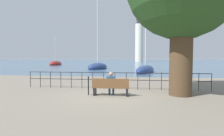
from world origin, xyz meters
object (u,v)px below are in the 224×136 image
Objects in this scene: park_bench at (111,87)px; seated_person_left at (111,82)px; closed_umbrella at (88,84)px; harbor_lighthouse at (139,40)px; sailboat_1 at (98,67)px; sailboat_3 at (145,70)px; sailboat_2 at (56,64)px.

park_bench is 1.54× the size of seated_person_left.
closed_umbrella is 87.00m from harbor_lighthouse.
park_bench is 87.00m from harbor_lighthouse.
sailboat_1 is at bearing 103.81° from park_bench.
sailboat_3 is (2.61, 14.65, -0.37)m from seated_person_left.
seated_person_left is 41.58m from sailboat_2.
harbor_lighthouse is at bearing 86.90° from closed_umbrella.
closed_umbrella is at bearing -65.96° from sailboat_2.
sailboat_1 is at bearing 159.40° from sailboat_3.
sailboat_3 is at bearing -90.70° from harbor_lighthouse.
park_bench is at bearing -92.32° from harbor_lighthouse.
park_bench is 41.64m from sailboat_2.
sailboat_3 is at bearing 79.90° from park_bench.
park_bench is 1.18m from closed_umbrella.
park_bench is 0.08× the size of harbor_lighthouse.
sailboat_3 is at bearing -24.63° from sailboat_1.
harbor_lighthouse is at bearing 87.68° from seated_person_left.
harbor_lighthouse reaches higher than sailboat_2.
sailboat_2 is at bearing -115.43° from harbor_lighthouse.
sailboat_3 is 72.37m from harbor_lighthouse.
harbor_lighthouse is at bearing 87.68° from park_bench.
closed_umbrella is 0.12× the size of sailboat_2.
sailboat_1 is at bearing -97.68° from harbor_lighthouse.
sailboat_2 is at bearing 117.61° from closed_umbrella.
harbor_lighthouse is (3.48, 86.17, 10.63)m from seated_person_left.
park_bench is at bearing -98.43° from seated_person_left.
closed_umbrella is 21.72m from sailboat_1.
harbor_lighthouse is at bearing 108.86° from sailboat_3.
closed_umbrella is at bearing -63.65° from sailboat_1.
seated_person_left is 86.90m from harbor_lighthouse.
sailboat_2 is 0.35× the size of harbor_lighthouse.
seated_person_left is at bearing 1.84° from closed_umbrella.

